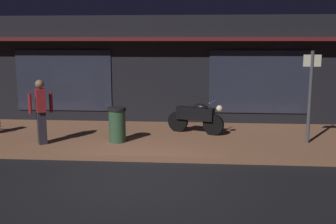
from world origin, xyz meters
name	(u,v)px	position (x,y,z in m)	size (l,w,h in m)	color
ground_plane	(136,176)	(0.00, 0.00, 0.00)	(60.00, 60.00, 0.00)	black
sidewalk_slab	(153,139)	(0.00, 3.00, 0.07)	(18.00, 4.00, 0.15)	brown
storefront_building	(164,69)	(0.00, 6.39, 1.80)	(18.00, 3.30, 3.60)	black
motorcycle	(196,116)	(1.21, 3.43, 0.65)	(1.63, 0.81, 0.97)	black
person_photographer	(41,110)	(-2.77, 1.93, 1.03)	(0.57, 0.44, 1.67)	#28232D
sign_post	(310,92)	(4.13, 2.54, 1.51)	(0.44, 0.09, 2.40)	#47474C
trash_bin	(117,124)	(-0.86, 2.26, 0.62)	(0.48, 0.48, 0.93)	#2D4C33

